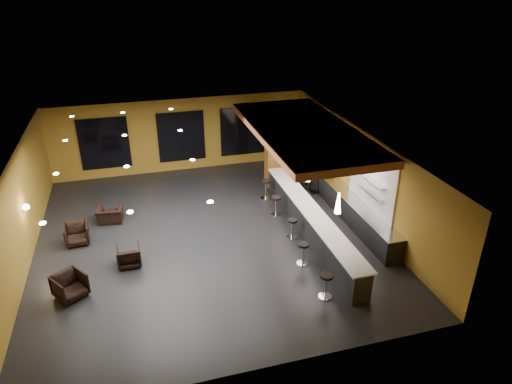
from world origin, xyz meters
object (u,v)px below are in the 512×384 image
object	(u,v)px
column	(273,149)
pendant_0	(338,203)
staff_b	(312,173)
bar_stool_2	(292,226)
bar_stool_0	(326,283)
pendant_1	(308,172)
staff_c	(317,175)
pendant_2	(285,148)
bar_counter	(311,224)
armchair_a	(70,286)
bar_stool_3	(276,203)
staff_a	(301,183)
prep_counter	(354,212)
armchair_c	(77,234)
armchair_d	(110,214)
bar_stool_1	(303,251)
armchair_b	(129,255)
bar_stool_4	(266,187)

from	to	relation	value
column	pendant_0	world-z (taller)	column
staff_b	bar_stool_2	world-z (taller)	staff_b
bar_stool_0	bar_stool_2	xyz separation A→B (m)	(0.19, 3.45, -0.03)
pendant_1	staff_c	size ratio (longest dim) A/B	0.42
column	bar_stool_0	world-z (taller)	column
pendant_2	bar_stool_2	bearing A→B (deg)	-103.25
bar_counter	armchair_a	size ratio (longest dim) A/B	9.41
bar_stool_2	bar_stool_3	world-z (taller)	bar_stool_3
staff_a	bar_stool_0	world-z (taller)	staff_a
prep_counter	bar_stool_3	distance (m)	3.04
staff_c	armchair_c	size ratio (longest dim) A/B	2.02
bar_counter	armchair_d	bearing A→B (deg)	156.45
staff_c	bar_stool_1	distance (m)	5.53
bar_stool_0	bar_stool_3	world-z (taller)	same
staff_c	armchair_d	world-z (taller)	staff_c
pendant_0	prep_counter	bearing A→B (deg)	51.34
armchair_a	armchair_b	bearing A→B (deg)	1.00
pendant_1	armchair_b	world-z (taller)	pendant_1
bar_counter	pendant_0	size ratio (longest dim) A/B	11.43
bar_stool_0	bar_stool_4	bearing A→B (deg)	88.31
bar_counter	bar_stool_1	distance (m)	1.84
bar_stool_1	bar_stool_4	bearing A→B (deg)	87.38
staff_b	pendant_1	bearing A→B (deg)	-91.35
bar_stool_4	bar_stool_3	bearing A→B (deg)	-91.39
bar_stool_1	bar_stool_0	bearing A→B (deg)	-89.17
pendant_0	armchair_b	xyz separation A→B (m)	(-6.46, 1.92, -2.00)
prep_counter	bar_stool_1	size ratio (longest dim) A/B	7.69
armchair_a	bar_stool_3	world-z (taller)	bar_stool_3
staff_b	armchair_d	bearing A→B (deg)	-152.46
prep_counter	bar_stool_2	xyz separation A→B (m)	(-2.70, -0.45, 0.06)
pendant_2	staff_b	distance (m)	2.17
bar_stool_0	bar_stool_1	size ratio (longest dim) A/B	1.03
pendant_1	armchair_a	xyz separation A→B (m)	(-8.19, -1.80, -1.96)
staff_a	armchair_c	size ratio (longest dim) A/B	2.04
armchair_d	pendant_1	bearing A→B (deg)	167.08
bar_counter	armchair_d	xyz separation A→B (m)	(-7.07, 3.08, -0.19)
pendant_2	bar_stool_1	world-z (taller)	pendant_2
pendant_1	staff_a	xyz separation A→B (m)	(0.62, 2.18, -1.50)
armchair_d	armchair_b	bearing A→B (deg)	108.11
armchair_b	armchair_d	bearing A→B (deg)	-79.51
pendant_1	armchair_a	distance (m)	8.62
bar_counter	pendant_2	world-z (taller)	pendant_2
staff_a	pendant_0	bearing A→B (deg)	-98.78
staff_b	bar_stool_2	distance (m)	4.11
armchair_d	bar_stool_2	distance (m)	7.06
armchair_b	bar_stool_2	distance (m)	5.76
bar_counter	armchair_b	distance (m)	6.46
staff_a	bar_stool_2	bearing A→B (deg)	-117.80
pendant_1	staff_a	distance (m)	2.72
pendant_0	bar_stool_0	world-z (taller)	pendant_0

